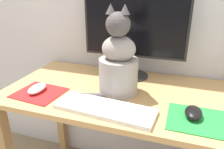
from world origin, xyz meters
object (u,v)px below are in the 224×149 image
at_px(computer_mouse_left, 37,88).
at_px(cat, 118,63).
at_px(monitor, 134,30).
at_px(computer_mouse_right, 193,113).
at_px(keyboard, 105,108).

relative_size(computer_mouse_left, cat, 0.28).
relative_size(monitor, computer_mouse_right, 5.40).
relative_size(monitor, cat, 1.34).
relative_size(computer_mouse_left, computer_mouse_right, 1.11).
relative_size(keyboard, cat, 1.04).
bearing_deg(computer_mouse_right, keyboard, -169.75).
bearing_deg(monitor, computer_mouse_left, -138.97).
distance_m(keyboard, cat, 0.22).
distance_m(computer_mouse_left, cat, 0.40).
bearing_deg(cat, computer_mouse_right, -17.63).
xyz_separation_m(keyboard, cat, (0.00, 0.17, 0.14)).
xyz_separation_m(monitor, cat, (-0.02, -0.22, -0.11)).
xyz_separation_m(computer_mouse_left, computer_mouse_right, (0.70, 0.01, 0.00)).
bearing_deg(computer_mouse_right, monitor, 133.94).
distance_m(computer_mouse_right, cat, 0.38).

